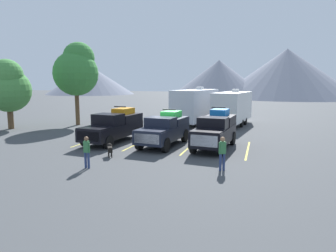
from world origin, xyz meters
TOP-DOWN VIEW (x-y plane):
  - ground_plane at (0.00, 0.00)m, footprint 240.00×240.00m
  - pickup_truck_a at (-3.84, -0.80)m, footprint 2.57×5.96m
  - pickup_truck_b at (0.11, -0.87)m, footprint 2.53×5.49m
  - pickup_truck_c at (3.64, -0.77)m, footprint 2.45×5.41m
  - lot_stripe_a at (-5.77, -0.77)m, footprint 0.12×5.50m
  - lot_stripe_b at (-1.92, -0.77)m, footprint 0.12×5.50m
  - lot_stripe_c at (1.92, -0.77)m, footprint 0.12×5.50m
  - lot_stripe_d at (5.77, -0.77)m, footprint 0.12×5.50m
  - camper_trailer_a at (-0.01, 9.92)m, footprint 3.64×9.08m
  - camper_trailer_b at (3.71, 10.45)m, footprint 3.56×8.53m
  - person_a at (-1.93, -7.52)m, footprint 0.37×0.23m
  - person_b at (4.74, -5.86)m, footprint 0.35×0.29m
  - dog at (-2.03, -4.92)m, footprint 0.65×0.88m
  - tree_a at (-11.61, 6.12)m, footprint 4.52×4.52m
  - tree_b at (-16.11, 1.75)m, footprint 4.08×4.08m
  - mountain_ridge at (8.54, 73.34)m, footprint 150.88×43.06m

SIDE VIEW (x-z plane):
  - ground_plane at x=0.00m, z-range 0.00..0.00m
  - lot_stripe_a at x=-5.77m, z-range 0.00..0.01m
  - lot_stripe_b at x=-1.92m, z-range 0.00..0.01m
  - lot_stripe_c at x=1.92m, z-range 0.00..0.01m
  - lot_stripe_d at x=5.77m, z-range 0.00..0.01m
  - dog at x=-2.03m, z-range 0.12..0.86m
  - person_a at x=-1.93m, z-range 0.13..1.79m
  - person_b at x=4.74m, z-range 0.13..1.85m
  - pickup_truck_b at x=0.11m, z-range -0.09..2.40m
  - pickup_truck_a at x=-3.84m, z-range -0.10..2.49m
  - pickup_truck_c at x=3.64m, z-range -0.12..2.59m
  - camper_trailer_b at x=3.71m, z-range 0.10..3.80m
  - camper_trailer_a at x=-0.01m, z-range 0.10..4.03m
  - tree_b at x=-16.11m, z-range 0.74..7.25m
  - tree_a at x=-11.61m, z-range 1.44..9.89m
  - mountain_ridge at x=8.54m, z-range -1.21..14.28m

